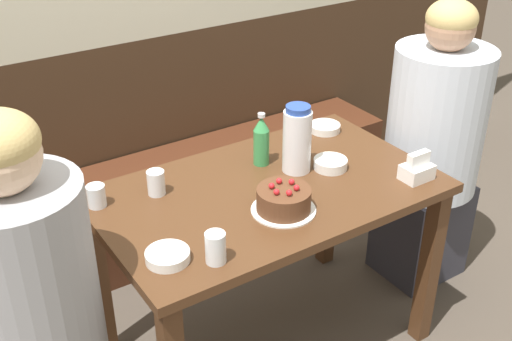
{
  "coord_description": "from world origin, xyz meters",
  "views": [
    {
      "loc": [
        -1.08,
        -1.57,
        1.86
      ],
      "look_at": [
        -0.02,
        0.05,
        0.77
      ],
      "focal_mm": 45.0,
      "sensor_mm": 36.0,
      "label": 1
    }
  ],
  "objects_px": {
    "water_pitcher": "(297,139)",
    "person_pale_blue_shirt": "(432,147)",
    "glass_tumbler_short": "(96,196)",
    "soju_bottle": "(261,140)",
    "bowl_soup_white": "(168,256)",
    "napkin_holder": "(417,169)",
    "glass_shot_small": "(216,248)",
    "bowl_rice_small": "(325,128)",
    "birthday_cake": "(284,200)",
    "bowl_side_dish": "(330,164)",
    "person_teal_shirt": "(35,318)",
    "glass_water_tall": "(156,183)",
    "bench_seat": "(169,205)"
  },
  "relations": [
    {
      "from": "water_pitcher",
      "to": "person_pale_blue_shirt",
      "type": "xyz_separation_m",
      "value": [
        0.69,
        -0.03,
        -0.21
      ]
    },
    {
      "from": "glass_tumbler_short",
      "to": "water_pitcher",
      "type": "bearing_deg",
      "value": -13.36
    },
    {
      "from": "soju_bottle",
      "to": "bowl_soup_white",
      "type": "distance_m",
      "value": 0.65
    },
    {
      "from": "napkin_holder",
      "to": "glass_shot_small",
      "type": "relative_size",
      "value": 1.13
    },
    {
      "from": "bowl_soup_white",
      "to": "bowl_rice_small",
      "type": "relative_size",
      "value": 1.04
    },
    {
      "from": "water_pitcher",
      "to": "bowl_soup_white",
      "type": "height_order",
      "value": "water_pitcher"
    },
    {
      "from": "birthday_cake",
      "to": "person_pale_blue_shirt",
      "type": "xyz_separation_m",
      "value": [
        0.89,
        0.17,
        -0.13
      ]
    },
    {
      "from": "bowl_side_dish",
      "to": "person_teal_shirt",
      "type": "distance_m",
      "value": 1.13
    },
    {
      "from": "person_pale_blue_shirt",
      "to": "bowl_rice_small",
      "type": "bearing_deg",
      "value": -29.51
    },
    {
      "from": "bowl_soup_white",
      "to": "glass_shot_small",
      "type": "height_order",
      "value": "glass_shot_small"
    },
    {
      "from": "bowl_soup_white",
      "to": "glass_water_tall",
      "type": "distance_m",
      "value": 0.38
    },
    {
      "from": "bowl_side_dish",
      "to": "glass_shot_small",
      "type": "relative_size",
      "value": 1.27
    },
    {
      "from": "bowl_rice_small",
      "to": "glass_shot_small",
      "type": "xyz_separation_m",
      "value": [
        -0.81,
        -0.51,
        0.03
      ]
    },
    {
      "from": "bowl_soup_white",
      "to": "bowl_rice_small",
      "type": "height_order",
      "value": "bowl_soup_white"
    },
    {
      "from": "soju_bottle",
      "to": "glass_tumbler_short",
      "type": "relative_size",
      "value": 2.68
    },
    {
      "from": "glass_tumbler_short",
      "to": "napkin_holder",
      "type": "bearing_deg",
      "value": -24.13
    },
    {
      "from": "water_pitcher",
      "to": "person_teal_shirt",
      "type": "distance_m",
      "value": 1.04
    },
    {
      "from": "glass_water_tall",
      "to": "person_teal_shirt",
      "type": "bearing_deg",
      "value": -152.15
    },
    {
      "from": "glass_tumbler_short",
      "to": "bowl_side_dish",
      "type": "bearing_deg",
      "value": -15.54
    },
    {
      "from": "bench_seat",
      "to": "bowl_side_dish",
      "type": "distance_m",
      "value": 1.03
    },
    {
      "from": "bowl_rice_small",
      "to": "bowl_soup_white",
      "type": "bearing_deg",
      "value": -155.14
    },
    {
      "from": "birthday_cake",
      "to": "bowl_rice_small",
      "type": "relative_size",
      "value": 1.71
    },
    {
      "from": "bowl_rice_small",
      "to": "glass_tumbler_short",
      "type": "relative_size",
      "value": 1.66
    },
    {
      "from": "person_teal_shirt",
      "to": "person_pale_blue_shirt",
      "type": "bearing_deg",
      "value": 3.9
    },
    {
      "from": "birthday_cake",
      "to": "soju_bottle",
      "type": "bearing_deg",
      "value": 68.98
    },
    {
      "from": "glass_water_tall",
      "to": "person_pale_blue_shirt",
      "type": "relative_size",
      "value": 0.07
    },
    {
      "from": "bench_seat",
      "to": "bowl_side_dish",
      "type": "height_order",
      "value": "bowl_side_dish"
    },
    {
      "from": "soju_bottle",
      "to": "bowl_side_dish",
      "type": "distance_m",
      "value": 0.27
    },
    {
      "from": "glass_tumbler_short",
      "to": "person_pale_blue_shirt",
      "type": "relative_size",
      "value": 0.06
    },
    {
      "from": "birthday_cake",
      "to": "glass_water_tall",
      "type": "xyz_separation_m",
      "value": [
        -0.3,
        0.32,
        0.0
      ]
    },
    {
      "from": "bowl_side_dish",
      "to": "person_teal_shirt",
      "type": "relative_size",
      "value": 0.1
    },
    {
      "from": "birthday_cake",
      "to": "person_pale_blue_shirt",
      "type": "relative_size",
      "value": 0.17
    },
    {
      "from": "glass_water_tall",
      "to": "person_teal_shirt",
      "type": "distance_m",
      "value": 0.6
    },
    {
      "from": "napkin_holder",
      "to": "glass_water_tall",
      "type": "distance_m",
      "value": 0.91
    },
    {
      "from": "water_pitcher",
      "to": "bowl_side_dish",
      "type": "bearing_deg",
      "value": -28.0
    },
    {
      "from": "person_teal_shirt",
      "to": "bowl_soup_white",
      "type": "bearing_deg",
      "value": -12.69
    },
    {
      "from": "bowl_rice_small",
      "to": "bowl_side_dish",
      "type": "xyz_separation_m",
      "value": [
        -0.18,
        -0.26,
        0.0
      ]
    },
    {
      "from": "bench_seat",
      "to": "person_pale_blue_shirt",
      "type": "relative_size",
      "value": 1.88
    },
    {
      "from": "water_pitcher",
      "to": "napkin_holder",
      "type": "height_order",
      "value": "water_pitcher"
    },
    {
      "from": "bowl_rice_small",
      "to": "glass_tumbler_short",
      "type": "bearing_deg",
      "value": -178.06
    },
    {
      "from": "person_pale_blue_shirt",
      "to": "birthday_cake",
      "type": "bearing_deg",
      "value": 10.72
    },
    {
      "from": "bench_seat",
      "to": "glass_shot_small",
      "type": "bearing_deg",
      "value": -108.23
    },
    {
      "from": "bench_seat",
      "to": "bowl_rice_small",
      "type": "xyz_separation_m",
      "value": [
        0.45,
        -0.58,
        0.52
      ]
    },
    {
      "from": "bowl_side_dish",
      "to": "napkin_holder",
      "type": "bearing_deg",
      "value": -48.15
    },
    {
      "from": "bowl_soup_white",
      "to": "bench_seat",
      "type": "bearing_deg",
      "value": 64.88
    },
    {
      "from": "bowl_side_dish",
      "to": "person_pale_blue_shirt",
      "type": "bearing_deg",
      "value": 2.95
    },
    {
      "from": "birthday_cake",
      "to": "person_teal_shirt",
      "type": "xyz_separation_m",
      "value": [
        -0.81,
        0.05,
        -0.14
      ]
    },
    {
      "from": "bench_seat",
      "to": "bowl_soup_white",
      "type": "distance_m",
      "value": 1.23
    },
    {
      "from": "bench_seat",
      "to": "person_teal_shirt",
      "type": "distance_m",
      "value": 1.32
    },
    {
      "from": "bowl_side_dish",
      "to": "person_pale_blue_shirt",
      "type": "xyz_separation_m",
      "value": [
        0.58,
        0.03,
        -0.11
      ]
    }
  ]
}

